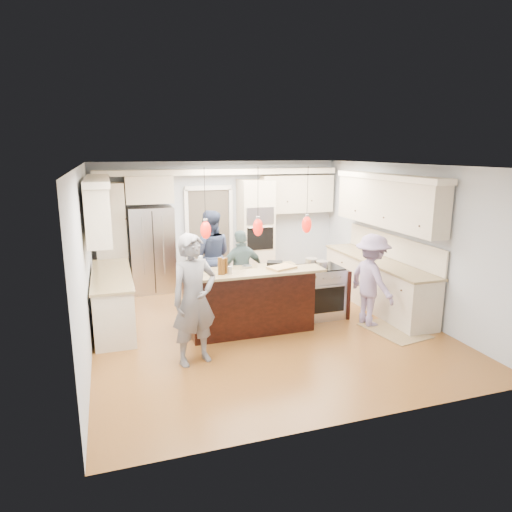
{
  "coord_description": "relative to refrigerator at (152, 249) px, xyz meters",
  "views": [
    {
      "loc": [
        -2.38,
        -6.94,
        2.93
      ],
      "look_at": [
        0.0,
        0.35,
        1.15
      ],
      "focal_mm": 32.0,
      "sensor_mm": 36.0,
      "label": 1
    }
  ],
  "objects": [
    {
      "name": "ground_plane",
      "position": [
        1.55,
        -2.64,
        -0.9
      ],
      "size": [
        6.0,
        6.0,
        0.0
      ],
      "primitive_type": "plane",
      "color": "brown",
      "rests_on": "ground"
    },
    {
      "name": "room_shell",
      "position": [
        1.55,
        -2.64,
        0.92
      ],
      "size": [
        5.54,
        6.04,
        2.72
      ],
      "color": "#B2BCC6",
      "rests_on": "ground"
    },
    {
      "name": "refrigerator",
      "position": [
        0.0,
        0.0,
        0.0
      ],
      "size": [
        0.9,
        0.7,
        1.8
      ],
      "primitive_type": "cube",
      "color": "#B7B7BC",
      "rests_on": "ground"
    },
    {
      "name": "oven_column",
      "position": [
        2.3,
        0.03,
        0.25
      ],
      "size": [
        0.72,
        0.69,
        2.3
      ],
      "color": "beige",
      "rests_on": "ground"
    },
    {
      "name": "back_upper_cabinets",
      "position": [
        0.8,
        0.12,
        0.77
      ],
      "size": [
        5.3,
        0.61,
        2.54
      ],
      "color": "beige",
      "rests_on": "ground"
    },
    {
      "name": "right_counter_run",
      "position": [
        3.99,
        -2.34,
        0.16
      ],
      "size": [
        0.64,
        3.1,
        2.51
      ],
      "color": "beige",
      "rests_on": "ground"
    },
    {
      "name": "left_cabinets",
      "position": [
        -0.89,
        -1.84,
        0.16
      ],
      "size": [
        0.64,
        2.3,
        2.51
      ],
      "color": "beige",
      "rests_on": "ground"
    },
    {
      "name": "kitchen_island",
      "position": [
        1.3,
        -2.57,
        -0.42
      ],
      "size": [
        2.1,
        1.46,
        1.12
      ],
      "color": "black",
      "rests_on": "ground"
    },
    {
      "name": "island_range",
      "position": [
        2.71,
        -2.49,
        -0.44
      ],
      "size": [
        0.82,
        0.71,
        0.92
      ],
      "color": "#B7B7BC",
      "rests_on": "ground"
    },
    {
      "name": "pendant_lights",
      "position": [
        1.3,
        -3.15,
        0.9
      ],
      "size": [
        1.75,
        0.15,
        1.03
      ],
      "color": "black",
      "rests_on": "ground"
    },
    {
      "name": "person_bar_end",
      "position": [
        0.22,
        -3.63,
        0.02
      ],
      "size": [
        0.77,
        0.62,
        1.85
      ],
      "primitive_type": "imported",
      "rotation": [
        0.0,
        0.0,
        0.3
      ],
      "color": "slate",
      "rests_on": "ground"
    },
    {
      "name": "person_far_left",
      "position": [
        1.01,
        -1.04,
        0.01
      ],
      "size": [
        1.02,
        0.88,
        1.81
      ],
      "primitive_type": "imported",
      "rotation": [
        0.0,
        0.0,
        2.89
      ],
      "color": "#293350",
      "rests_on": "ground"
    },
    {
      "name": "person_far_right",
      "position": [
        1.44,
        -1.79,
        -0.14
      ],
      "size": [
        0.93,
        0.49,
        1.52
      ],
      "primitive_type": "imported",
      "rotation": [
        0.0,
        0.0,
        3.27
      ],
      "color": "#465F62",
      "rests_on": "ground"
    },
    {
      "name": "person_range_side",
      "position": [
        3.33,
        -3.14,
        -0.11
      ],
      "size": [
        0.69,
        1.08,
        1.58
      ],
      "primitive_type": "imported",
      "rotation": [
        0.0,
        0.0,
        1.68
      ],
      "color": "#8A78A1",
      "rests_on": "ground"
    },
    {
      "name": "floor_rug",
      "position": [
        3.56,
        -3.54,
        -0.89
      ],
      "size": [
        0.89,
        1.16,
        0.01
      ],
      "primitive_type": "cube",
      "rotation": [
        0.0,
        0.0,
        0.17
      ],
      "color": "#967B51",
      "rests_on": "ground"
    },
    {
      "name": "water_bottle",
      "position": [
        0.41,
        -3.14,
        0.37
      ],
      "size": [
        0.08,
        0.08,
        0.3
      ],
      "primitive_type": "cylinder",
      "rotation": [
        0.0,
        0.0,
        0.18
      ],
      "color": "silver",
      "rests_on": "kitchen_island"
    },
    {
      "name": "beer_bottle_a",
      "position": [
        0.8,
        -3.13,
        0.34
      ],
      "size": [
        0.07,
        0.07,
        0.24
      ],
      "primitive_type": "cylinder",
      "rotation": [
        0.0,
        0.0,
        -0.25
      ],
      "color": "#4C2C0D",
      "rests_on": "kitchen_island"
    },
    {
      "name": "beer_bottle_b",
      "position": [
        0.74,
        -3.18,
        0.34
      ],
      "size": [
        0.07,
        0.07,
        0.24
      ],
      "primitive_type": "cylinder",
      "rotation": [
        0.0,
        0.0,
        0.14
      ],
      "color": "#4C2C0D",
      "rests_on": "kitchen_island"
    },
    {
      "name": "beer_bottle_c",
      "position": [
        0.7,
        -3.16,
        0.35
      ],
      "size": [
        0.07,
        0.07,
        0.26
      ],
      "primitive_type": "cylinder",
      "rotation": [
        0.0,
        0.0,
        0.06
      ],
      "color": "#4C2C0D",
      "rests_on": "kitchen_island"
    },
    {
      "name": "drink_can",
      "position": [
        0.85,
        -3.19,
        0.28
      ],
      "size": [
        0.07,
        0.07,
        0.12
      ],
      "primitive_type": "cylinder",
      "rotation": [
        0.0,
        0.0,
        0.01
      ],
      "color": "#B7B7BC",
      "rests_on": "kitchen_island"
    },
    {
      "name": "cutting_board",
      "position": [
        1.71,
        -3.11,
        0.24
      ],
      "size": [
        0.48,
        0.41,
        0.03
      ],
      "primitive_type": "cube",
      "rotation": [
        0.0,
        0.0,
        0.34
      ],
      "color": "tan",
      "rests_on": "kitchen_island"
    },
    {
      "name": "pot_large",
      "position": [
        2.58,
        -2.34,
        0.08
      ],
      "size": [
        0.22,
        0.22,
        0.13
      ],
      "primitive_type": "cylinder",
      "color": "#B7B7BC",
      "rests_on": "island_range"
    },
    {
      "name": "pot_small",
      "position": [
        2.69,
        -2.53,
        0.08
      ],
      "size": [
        0.22,
        0.22,
        0.11
      ],
      "primitive_type": "cylinder",
      "color": "#B7B7BC",
      "rests_on": "island_range"
    }
  ]
}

